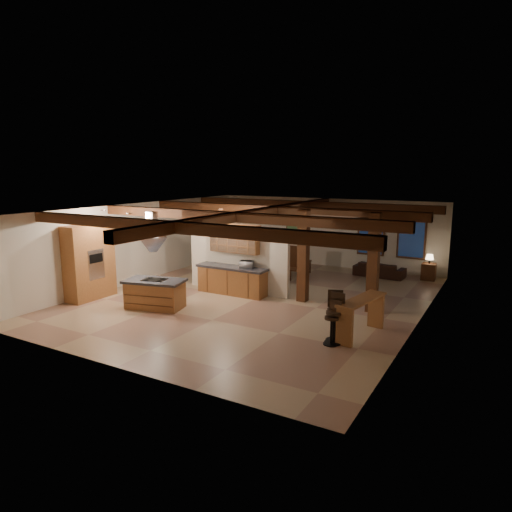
{
  "coord_description": "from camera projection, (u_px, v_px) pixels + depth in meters",
  "views": [
    {
      "loc": [
        7.01,
        -12.37,
        4.1
      ],
      "look_at": [
        -0.3,
        0.5,
        1.29
      ],
      "focal_mm": 32.0,
      "sensor_mm": 36.0,
      "label": 1
    }
  ],
  "objects": [
    {
      "name": "timber_posts",
      "position": [
        337.0,
        249.0,
        13.62
      ],
      "size": [
        2.5,
        0.3,
        2.9
      ],
      "color": "#402110",
      "rests_on": "ground"
    },
    {
      "name": "microwave",
      "position": [
        247.0,
        265.0,
        14.84
      ],
      "size": [
        0.49,
        0.39,
        0.24
      ],
      "primitive_type": "imported",
      "rotation": [
        0.0,
        0.0,
        3.39
      ],
      "color": "#B8B8BD",
      "rests_on": "back_counter"
    },
    {
      "name": "dining_chairs",
      "position": [
        280.0,
        259.0,
        17.67
      ],
      "size": [
        2.35,
        2.35,
        1.34
      ],
      "color": "#402110",
      "rests_on": "ground"
    },
    {
      "name": "ground",
      "position": [
        256.0,
        298.0,
        14.73
      ],
      "size": [
        12.0,
        12.0,
        0.0
      ],
      "primitive_type": "plane",
      "color": "tan",
      "rests_on": "ground"
    },
    {
      "name": "dining_table",
      "position": [
        280.0,
        268.0,
        17.73
      ],
      "size": [
        2.07,
        1.52,
        0.65
      ],
      "primitive_type": "imported",
      "rotation": [
        0.0,
        0.0,
        0.29
      ],
      "color": "#3A1A0E",
      "rests_on": "ground"
    },
    {
      "name": "pantry_cabinet",
      "position": [
        89.0,
        262.0,
        14.55
      ],
      "size": [
        0.67,
        1.6,
        2.4
      ],
      "color": "#955E30",
      "rests_on": "ground"
    },
    {
      "name": "table_lamp",
      "position": [
        430.0,
        257.0,
        17.08
      ],
      "size": [
        0.3,
        0.3,
        0.35
      ],
      "color": "black",
      "rests_on": "side_table"
    },
    {
      "name": "bar_stool_a",
      "position": [
        332.0,
        323.0,
        10.79
      ],
      "size": [
        0.38,
        0.39,
        1.06
      ],
      "color": "black",
      "rests_on": "ground"
    },
    {
      "name": "back_counter",
      "position": [
        232.0,
        280.0,
        15.22
      ],
      "size": [
        2.5,
        0.66,
        0.94
      ],
      "color": "#955E30",
      "rests_on": "ground"
    },
    {
      "name": "bar_stool_b",
      "position": [
        335.0,
        318.0,
        10.86
      ],
      "size": [
        0.42,
        0.43,
        1.21
      ],
      "color": "black",
      "rests_on": "ground"
    },
    {
      "name": "room_walls",
      "position": [
        256.0,
        244.0,
        14.4
      ],
      "size": [
        12.0,
        12.0,
        12.0
      ],
      "color": "beige",
      "rests_on": "ground"
    },
    {
      "name": "range_hood",
      "position": [
        153.0,
        250.0,
        13.42
      ],
      "size": [
        1.1,
        1.1,
        1.4
      ],
      "color": "silver",
      "rests_on": "room_walls"
    },
    {
      "name": "partition_wall",
      "position": [
        238.0,
        260.0,
        15.44
      ],
      "size": [
        3.8,
        0.18,
        2.2
      ],
      "primitive_type": "cube",
      "color": "beige",
      "rests_on": "ground"
    },
    {
      "name": "upper_display_cabinet",
      "position": [
        235.0,
        238.0,
        15.14
      ],
      "size": [
        1.8,
        0.36,
        0.95
      ],
      "color": "#955E30",
      "rests_on": "partition_wall"
    },
    {
      "name": "kitchen_island",
      "position": [
        155.0,
        294.0,
        13.67
      ],
      "size": [
        1.94,
        1.33,
        0.88
      ],
      "color": "#955E30",
      "rests_on": "ground"
    },
    {
      "name": "back_windows",
      "position": [
        391.0,
        236.0,
        18.16
      ],
      "size": [
        2.7,
        0.07,
        1.7
      ],
      "color": "#402110",
      "rests_on": "room_walls"
    },
    {
      "name": "recessed_cans",
      "position": [
        152.0,
        211.0,
        13.77
      ],
      "size": [
        3.16,
        2.46,
        0.03
      ],
      "color": "silver",
      "rests_on": "room_walls"
    },
    {
      "name": "sofa",
      "position": [
        379.0,
        269.0,
        17.71
      ],
      "size": [
        1.96,
        0.87,
        0.56
      ],
      "primitive_type": "imported",
      "rotation": [
        0.0,
        0.0,
        3.08
      ],
      "color": "black",
      "rests_on": "ground"
    },
    {
      "name": "side_table",
      "position": [
        429.0,
        272.0,
        17.18
      ],
      "size": [
        0.52,
        0.52,
        0.63
      ],
      "primitive_type": "cube",
      "rotation": [
        0.0,
        0.0,
        0.03
      ],
      "color": "#402110",
      "rests_on": "ground"
    },
    {
      "name": "bar_counter",
      "position": [
        361.0,
        311.0,
        11.3
      ],
      "size": [
        0.79,
        1.91,
        0.97
      ],
      "color": "#955E30",
      "rests_on": "ground"
    },
    {
      "name": "bar_stool_c",
      "position": [
        335.0,
        316.0,
        11.0
      ],
      "size": [
        0.46,
        0.47,
        1.23
      ],
      "color": "black",
      "rests_on": "ground"
    },
    {
      "name": "ceiling_beams",
      "position": [
        256.0,
        213.0,
        14.22
      ],
      "size": [
        10.0,
        12.0,
        0.28
      ],
      "color": "#402110",
      "rests_on": "room_walls"
    },
    {
      "name": "framed_art",
      "position": [
        293.0,
        225.0,
        20.21
      ],
      "size": [
        0.65,
        0.05,
        0.85
      ],
      "color": "#402110",
      "rests_on": "room_walls"
    }
  ]
}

